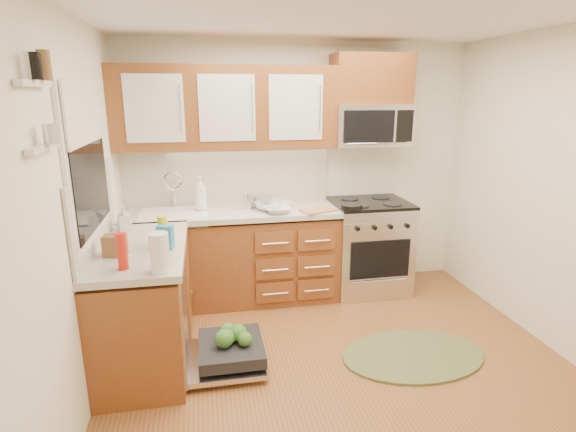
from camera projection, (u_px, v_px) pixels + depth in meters
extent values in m
plane|color=brown|center=(347.00, 376.00, 3.29)|extent=(3.50, 3.50, 0.00)
plane|color=white|center=(361.00, 6.00, 2.63)|extent=(3.50, 3.50, 0.00)
cube|color=white|center=(298.00, 169.00, 4.62)|extent=(3.50, 0.04, 2.50)
cube|color=white|center=(548.00, 363.00, 1.30)|extent=(3.50, 0.04, 2.50)
cube|color=white|center=(70.00, 226.00, 2.65)|extent=(0.04, 3.50, 2.50)
cube|color=#602F15|center=(232.00, 259.00, 4.42)|extent=(2.05, 0.60, 0.85)
cube|color=#602F15|center=(145.00, 308.00, 3.42)|extent=(0.60, 1.25, 0.85)
cube|color=beige|center=(231.00, 213.00, 4.29)|extent=(2.07, 0.64, 0.05)
cube|color=beige|center=(141.00, 249.00, 3.29)|extent=(0.64, 1.27, 0.05)
cube|color=#B2ADA0|center=(228.00, 175.00, 4.49)|extent=(2.05, 0.02, 0.57)
cube|color=#B2ADA0|center=(93.00, 210.00, 3.16)|extent=(0.02, 1.25, 0.57)
cube|color=#602F15|center=(371.00, 79.00, 4.34)|extent=(0.76, 0.35, 0.47)
cube|color=white|center=(85.00, 113.00, 2.96)|extent=(0.02, 0.96, 0.40)
cube|color=white|center=(34.00, 83.00, 2.11)|extent=(0.04, 0.40, 0.03)
cube|color=white|center=(44.00, 147.00, 2.19)|extent=(0.04, 0.40, 0.03)
cylinder|color=black|center=(351.00, 206.00, 4.25)|extent=(0.22, 0.22, 0.04)
cylinder|color=silver|center=(263.00, 202.00, 4.38)|extent=(0.19, 0.19, 0.11)
cube|color=#9E6F48|center=(318.00, 210.00, 4.24)|extent=(0.36, 0.29, 0.02)
cylinder|color=silver|center=(249.00, 202.00, 4.30)|extent=(0.10, 0.10, 0.15)
cylinder|color=white|center=(160.00, 253.00, 2.77)|extent=(0.13, 0.13, 0.26)
cylinder|color=yellow|center=(163.00, 231.00, 3.26)|extent=(0.09, 0.09, 0.23)
cylinder|color=red|center=(122.00, 251.00, 2.82)|extent=(0.08, 0.08, 0.24)
cube|color=brown|center=(115.00, 245.00, 3.07)|extent=(0.16, 0.13, 0.15)
cube|color=teal|center=(165.00, 237.00, 3.20)|extent=(0.12, 0.09, 0.17)
imported|color=#999999|center=(278.00, 210.00, 4.17)|extent=(0.28, 0.28, 0.06)
imported|color=#999999|center=(268.00, 206.00, 4.29)|extent=(0.32, 0.32, 0.08)
imported|color=#999999|center=(287.00, 204.00, 4.31)|extent=(0.15, 0.15, 0.09)
imported|color=#999999|center=(200.00, 194.00, 4.23)|extent=(0.15, 0.15, 0.33)
imported|color=#999999|center=(124.00, 219.00, 3.63)|extent=(0.11, 0.11, 0.20)
imported|color=#999999|center=(124.00, 220.00, 3.66)|extent=(0.15, 0.15, 0.15)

